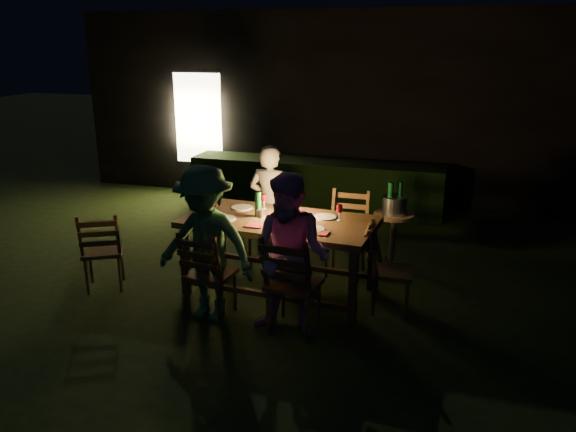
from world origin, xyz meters
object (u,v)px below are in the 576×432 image
(person_opp_left, at_px, (206,245))
(person_opp_right, at_px, (291,257))
(dining_table, at_px, (279,226))
(person_house_side, at_px, (270,205))
(chair_near_left, at_px, (210,288))
(chair_far_right, at_px, (346,249))
(bottle_bucket_a, at_px, (390,202))
(bottle_bucket_b, at_px, (399,201))
(ice_bucket, at_px, (394,205))
(lantern, at_px, (285,204))
(bottle_table, at_px, (258,204))
(chair_end, at_px, (389,284))
(side_table, at_px, (393,220))
(chair_far_left, at_px, (269,239))
(chair_spare, at_px, (104,264))
(chair_near_right, at_px, (293,301))

(person_opp_left, bearing_deg, person_opp_right, -0.00)
(dining_table, relative_size, person_house_side, 1.43)
(chair_near_left, relative_size, chair_far_right, 0.96)
(person_opp_left, bearing_deg, chair_near_left, 90.49)
(bottle_bucket_a, bearing_deg, bottle_bucket_b, 38.66)
(dining_table, distance_m, ice_bucket, 1.61)
(lantern, distance_m, bottle_table, 0.30)
(chair_end, relative_size, bottle_bucket_b, 3.01)
(person_house_side, xyz_separation_m, ice_bucket, (1.49, 0.32, 0.03))
(lantern, height_order, side_table, lantern)
(chair_far_right, bearing_deg, person_opp_right, 83.06)
(chair_end, bearing_deg, chair_far_left, -121.81)
(chair_far_left, height_order, side_table, chair_far_left)
(chair_near_left, relative_size, person_opp_left, 0.62)
(person_opp_right, height_order, ice_bucket, person_opp_right)
(chair_far_left, height_order, bottle_bucket_b, chair_far_left)
(chair_spare, bearing_deg, bottle_bucket_a, 0.23)
(person_house_side, xyz_separation_m, bottle_bucket_b, (1.54, 0.36, 0.08))
(chair_near_left, height_order, bottle_bucket_b, bottle_bucket_b)
(chair_far_left, bearing_deg, ice_bucket, -166.12)
(chair_near_left, bearing_deg, person_opp_right, -1.95)
(person_opp_right, xyz_separation_m, lantern, (-0.33, 0.90, 0.23))
(chair_near_right, xyz_separation_m, person_opp_left, (-0.90, 0.02, 0.47))
(chair_near_left, xyz_separation_m, chair_end, (1.73, 0.64, -0.01))
(chair_near_left, distance_m, lantern, 1.20)
(chair_end, distance_m, side_table, 1.31)
(chair_near_right, bearing_deg, side_table, 76.40)
(bottle_bucket_a, bearing_deg, person_opp_left, -129.33)
(chair_spare, distance_m, person_opp_left, 1.54)
(chair_far_left, bearing_deg, side_table, -166.12)
(chair_near_right, distance_m, chair_end, 1.10)
(chair_near_right, distance_m, chair_spare, 2.34)
(dining_table, distance_m, chair_near_right, 1.00)
(ice_bucket, distance_m, bottle_bucket_a, 0.08)
(chair_far_right, xyz_separation_m, chair_end, (0.62, -0.82, -0.02))
(chair_far_left, bearing_deg, person_house_side, -95.99)
(chair_far_right, height_order, lantern, lantern)
(chair_near_left, bearing_deg, person_house_side, 91.19)
(lantern, bearing_deg, chair_near_right, -68.41)
(bottle_bucket_a, bearing_deg, chair_near_right, -109.05)
(chair_far_right, distance_m, side_table, 0.73)
(person_opp_right, bearing_deg, ice_bucket, 74.70)
(bottle_bucket_a, bearing_deg, person_house_side, -169.10)
(chair_far_right, height_order, bottle_bucket_b, chair_far_right)
(person_opp_right, distance_m, bottle_bucket_b, 2.20)
(dining_table, height_order, chair_far_right, chair_far_right)
(chair_end, xyz_separation_m, ice_bucket, (-0.12, 1.26, 0.49))
(chair_near_left, distance_m, person_house_side, 1.65)
(person_opp_right, distance_m, ice_bucket, 2.15)
(chair_far_right, relative_size, lantern, 2.94)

